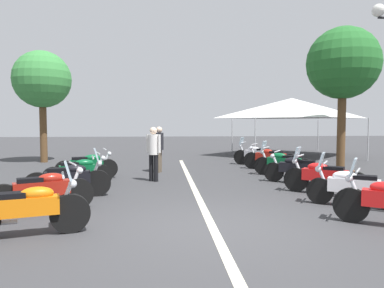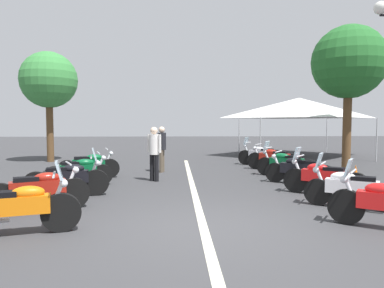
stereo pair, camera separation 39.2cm
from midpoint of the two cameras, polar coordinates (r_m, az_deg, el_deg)
The scene contains 19 objects.
ground_plane at distance 6.52m, azimuth 3.61°, elevation -13.24°, with size 80.00×80.00×0.00m, color #38383A.
lane_centre_stripe at distance 9.87m, azimuth 1.41°, elevation -7.42°, with size 15.22×0.16×0.01m, color beige.
motorcycle_left_row_0 at distance 6.54m, azimuth -24.47°, elevation -9.21°, with size 0.83×2.00×1.22m.
motorcycle_left_row_1 at distance 8.08m, azimuth -22.04°, elevation -6.82°, with size 1.07×1.96×1.01m.
motorcycle_left_row_2 at distance 9.42m, azimuth -18.20°, elevation -5.22°, with size 0.75×2.07×1.22m.
motorcycle_left_row_3 at distance 10.89m, azimuth -16.65°, elevation -4.16°, with size 0.85×1.91×0.99m.
motorcycle_left_row_4 at distance 12.25m, azimuth -15.26°, elevation -3.26°, with size 0.82×1.97×1.00m.
motorcycle_right_row_1 at distance 8.58m, azimuth 25.21°, elevation -6.36°, with size 1.18×1.78×1.19m.
motorcycle_right_row_2 at distance 9.80m, azimuth 21.38°, elevation -4.98°, with size 1.38×1.79×1.21m.
motorcycle_right_row_3 at distance 11.29m, azimuth 17.81°, elevation -3.91°, with size 1.30×1.88×0.99m.
motorcycle_right_row_4 at distance 12.67m, azimuth 15.65°, elevation -2.99°, with size 1.33×1.84×1.21m.
motorcycle_right_row_5 at distance 14.21m, azimuth 13.77°, elevation -2.26°, with size 1.39×1.89×1.01m.
motorcycle_right_row_6 at distance 15.61m, azimuth 11.81°, elevation -1.71°, with size 1.30×1.91×1.21m.
traffic_cone_1 at distance 11.73m, azimuth 25.60°, elevation -4.59°, with size 0.36×0.36×0.61m.
bystander_1 at distance 13.33m, azimuth -4.02°, elevation -0.24°, with size 0.52×0.32×1.71m.
bystander_2 at distance 11.30m, azimuth -5.10°, elevation -0.87°, with size 0.33×0.46×1.72m.
roadside_tree_0 at distance 15.21m, azimuth 24.52°, elevation 11.74°, with size 2.78×2.78×5.56m.
roadside_tree_1 at distance 18.11m, azimuth -21.41°, elevation 9.44°, with size 2.62×2.62×5.16m.
event_tent at distance 20.44m, azimuth 17.32°, elevation 5.55°, with size 6.21×6.21×3.20m.
Camera 2 is at (-6.20, 0.49, 1.88)m, focal length 33.24 mm.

